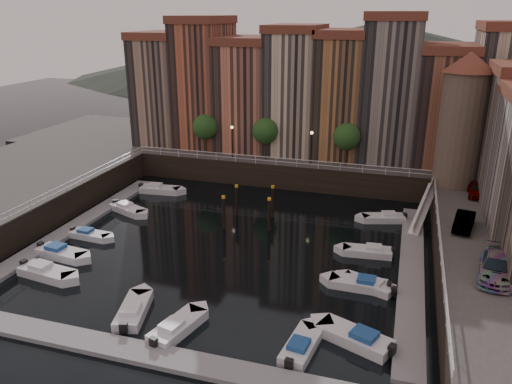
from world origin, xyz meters
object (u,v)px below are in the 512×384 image
(mooring_pilings, at_px, (251,208))
(boat_left_2, at_px, (90,235))
(boat_left_0, at_px, (46,272))
(boat_left_1, at_px, (61,253))
(car_b, at_px, (464,222))
(car_c, at_px, (496,268))
(car_a, at_px, (477,190))
(gangway, at_px, (424,206))
(corner_tower, at_px, (463,118))

(mooring_pilings, bearing_deg, boat_left_2, -149.51)
(boat_left_0, xyz_separation_m, boat_left_2, (-1.01, 7.46, -0.07))
(boat_left_1, height_order, car_b, car_b)
(mooring_pilings, bearing_deg, car_c, -27.15)
(mooring_pilings, height_order, car_b, car_b)
(mooring_pilings, xyz_separation_m, car_a, (21.69, 6.25, 2.03))
(boat_left_2, relative_size, car_c, 0.79)
(boat_left_2, bearing_deg, car_c, -0.90)
(car_a, bearing_deg, gangway, -161.18)
(gangway, bearing_deg, car_a, 15.57)
(mooring_pilings, distance_m, boat_left_2, 15.87)
(boat_left_2, height_order, car_c, car_c)
(boat_left_0, height_order, car_b, car_b)
(mooring_pilings, xyz_separation_m, car_b, (19.81, -2.73, 2.03))
(mooring_pilings, xyz_separation_m, boat_left_0, (-12.62, -15.49, -1.25))
(car_a, xyz_separation_m, car_b, (-1.89, -8.99, 0.00))
(boat_left_0, relative_size, car_b, 1.27)
(mooring_pilings, relative_size, boat_left_0, 0.92)
(boat_left_1, bearing_deg, mooring_pilings, 48.30)
(boat_left_0, bearing_deg, mooring_pilings, 57.80)
(gangway, height_order, boat_left_0, gangway)
(boat_left_0, distance_m, boat_left_1, 3.51)
(boat_left_2, bearing_deg, boat_left_1, -87.55)
(boat_left_1, xyz_separation_m, car_a, (35.42, 18.41, 3.29))
(boat_left_2, height_order, car_b, car_b)
(corner_tower, xyz_separation_m, mooring_pilings, (-19.74, -9.40, -8.54))
(boat_left_2, xyz_separation_m, car_a, (35.33, 14.28, 3.35))
(boat_left_2, bearing_deg, corner_tower, 31.36)
(car_a, bearing_deg, boat_left_0, -144.40)
(boat_left_1, distance_m, car_c, 35.15)
(car_a, distance_m, car_b, 9.18)
(boat_left_1, xyz_separation_m, boat_left_2, (0.10, 4.13, -0.06))
(boat_left_1, bearing_deg, gangway, 35.94)
(gangway, distance_m, car_b, 8.38)
(car_b, height_order, car_c, car_c)
(boat_left_0, bearing_deg, boat_left_2, 104.69)
(mooring_pilings, relative_size, car_a, 1.21)
(corner_tower, bearing_deg, mooring_pilings, -154.54)
(gangway, distance_m, boat_left_2, 33.14)
(corner_tower, height_order, boat_left_2, corner_tower)
(corner_tower, height_order, boat_left_1, corner_tower)
(gangway, distance_m, car_a, 5.33)
(corner_tower, xyz_separation_m, gangway, (-2.90, -4.50, -8.28))
(corner_tower, height_order, boat_left_0, corner_tower)
(car_c, bearing_deg, gangway, 114.48)
(car_b, bearing_deg, corner_tower, 101.36)
(gangway, height_order, car_a, car_a)
(mooring_pilings, height_order, boat_left_2, mooring_pilings)
(mooring_pilings, bearing_deg, boat_left_0, -129.18)
(corner_tower, bearing_deg, car_b, -89.70)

